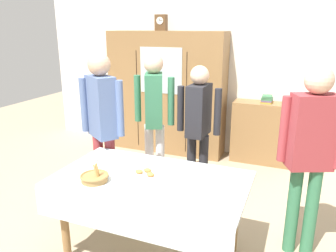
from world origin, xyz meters
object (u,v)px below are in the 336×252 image
person_near_right_end (154,109)px  pastry_plate (145,175)px  bread_basket (94,177)px  person_behind_table_left (102,117)px  book_stack (267,99)px  mantel_clock (161,23)px  wall_cabinet (167,93)px  dining_table (149,191)px  tea_cup_mid_right (167,190)px  tea_cup_center (178,169)px  person_beside_shelf (310,145)px  tea_cup_far_left (92,160)px  spoon_front_edge (215,205)px  bookshelf_low (264,133)px  tea_cup_near_right (103,167)px  person_behind_table_right (198,120)px  spoon_near_left (186,182)px

person_near_right_end → pastry_plate: bearing=-69.2°
bread_basket → person_behind_table_left: person_behind_table_left is taller
book_stack → pastry_plate: size_ratio=0.66×
mantel_clock → person_behind_table_left: size_ratio=0.14×
book_stack → person_behind_table_left: 2.54m
person_behind_table_left → pastry_plate: bearing=-34.9°
pastry_plate → wall_cabinet: bearing=108.4°
dining_table → tea_cup_mid_right: size_ratio=12.63×
tea_cup_center → person_beside_shelf: size_ratio=0.08×
tea_cup_far_left → pastry_plate: size_ratio=0.46×
wall_cabinet → spoon_front_edge: size_ratio=16.29×
bookshelf_low → person_beside_shelf: (0.57, -2.07, 0.58)m
pastry_plate → tea_cup_near_right: bearing=-176.5°
mantel_clock → pastry_plate: (0.93, -2.54, -1.28)m
mantel_clock → tea_cup_near_right: mantel_clock is taller
person_behind_table_right → dining_table: bearing=-92.5°
tea_cup_near_right → pastry_plate: bearing=3.5°
dining_table → bookshelf_low: size_ratio=1.74×
mantel_clock → person_near_right_end: (0.48, -1.35, -1.02)m
tea_cup_center → person_behind_table_left: bearing=160.6°
bookshelf_low → book_stack: 0.52m
dining_table → tea_cup_far_left: 0.68m
pastry_plate → dining_table: bearing=-41.4°
person_behind_table_right → person_behind_table_left: 1.10m
tea_cup_mid_right → tea_cup_center: bearing=98.2°
tea_cup_center → person_beside_shelf: person_beside_shelf is taller
tea_cup_near_right → person_behind_table_left: bearing=122.4°
bookshelf_low → tea_cup_near_right: 2.87m
person_behind_table_right → spoon_front_edge: bearing=-68.4°
tea_cup_mid_right → person_behind_table_left: 1.32m
book_stack → person_behind_table_right: 1.53m
spoon_front_edge → person_behind_table_right: (-0.57, 1.44, 0.20)m
person_behind_table_right → wall_cabinet: bearing=125.2°
tea_cup_mid_right → tea_cup_far_left: same height
person_beside_shelf → dining_table: bearing=-155.4°
tea_cup_center → tea_cup_far_left: size_ratio=1.00×
spoon_near_left → person_behind_table_left: 1.28m
wall_cabinet → spoon_near_left: wall_cabinet is taller
spoon_near_left → wall_cabinet: bearing=115.6°
tea_cup_far_left → spoon_near_left: 0.97m
wall_cabinet → mantel_clock: (-0.09, -0.00, 1.09)m
bread_basket → spoon_near_left: bread_basket is taller
mantel_clock → person_behind_table_left: bearing=-85.1°
dining_table → pastry_plate: size_ratio=5.86×
tea_cup_mid_right → person_beside_shelf: (1.00, 0.74, 0.26)m
bookshelf_low → bread_basket: bookshelf_low is taller
book_stack → person_near_right_end: (-1.18, -1.40, 0.06)m
mantel_clock → spoon_near_left: size_ratio=2.02×
person_behind_table_right → tea_cup_center: bearing=-82.9°
mantel_clock → dining_table: bearing=-69.1°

